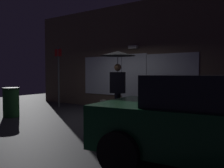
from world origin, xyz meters
The scene contains 6 objects.
ground_plane centered at (0.00, 0.00, 0.00)m, with size 18.00×18.00×0.00m, color #2D2D33.
building_facade centered at (0.00, 2.35, 2.08)m, with size 10.50×0.48×4.19m.
person_with_umbrella centered at (0.44, 0.37, 1.64)m, with size 1.13×1.13×2.14m.
street_sign_post centered at (-3.02, 1.06, 1.45)m, with size 0.40×0.07×2.56m.
sidewalk_bollard centered at (-0.67, 1.06, 0.23)m, with size 0.23×0.23×0.46m, color #9E998E.
trash_bin centered at (-2.66, -1.38, 0.49)m, with size 0.54×0.54×0.97m.
Camera 1 is at (4.59, -5.90, 1.46)m, focal length 38.19 mm.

